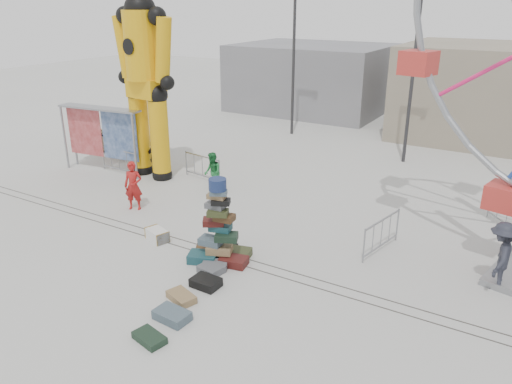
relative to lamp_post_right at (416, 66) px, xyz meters
The scene contains 26 objects.
ground 14.09m from the lamp_post_right, 103.39° to the right, with size 90.00×90.00×0.00m, color #9E9E99.
track_line_near 13.54m from the lamp_post_right, 104.01° to the right, with size 40.00×0.04×0.01m, color #47443F.
track_line_far 13.18m from the lamp_post_right, 104.46° to the right, with size 40.00×0.04×0.01m, color #47443F.
building_left 13.00m from the lamp_post_right, 135.30° to the left, with size 10.00×8.00×4.40m, color gray.
lamp_post_right is the anchor object (origin of this frame).
lamp_post_left 7.28m from the lamp_post_right, 164.05° to the left, with size 1.41×0.25×8.00m.
suitcase_tower 13.18m from the lamp_post_right, 99.65° to the right, with size 1.94×1.68×2.58m.
crash_test_dummy 11.83m from the lamp_post_right, 139.49° to the right, with size 3.34×1.46×8.37m.
banner_scaffold 14.15m from the lamp_post_right, 143.46° to the right, with size 4.06×1.17×2.90m.
steamer_trunk 13.91m from the lamp_post_right, 110.25° to the right, with size 0.79×0.46×0.37m, color silver.
row_case_0 13.21m from the lamp_post_right, 98.50° to the right, with size 0.77×0.51×0.21m, color #383F1F.
row_case_1 14.04m from the lamp_post_right, 98.24° to the right, with size 0.66×0.54×0.21m, color #5C5E64.
row_case_2 14.62m from the lamp_post_right, 96.61° to the right, with size 0.77×0.56×0.24m, color black.
row_case_3 15.46m from the lamp_post_right, 96.78° to the right, with size 0.80×0.48×0.19m, color olive.
row_case_4 16.16m from the lamp_post_right, 95.23° to the right, with size 0.87×0.55×0.24m, color #495D69.
row_case_5 17.02m from the lamp_post_right, 94.65° to the right, with size 0.79×0.46×0.17m, color #1A2F20.
barricade_dummy_a 14.06m from the lamp_post_right, 151.14° to the right, with size 2.00×0.10×1.10m, color gray, non-canonical shape.
barricade_dummy_b 13.87m from the lamp_post_right, 142.18° to the right, with size 2.00×0.10×1.10m, color gray, non-canonical shape.
barricade_dummy_c 10.51m from the lamp_post_right, 134.16° to the right, with size 2.00×0.10×1.10m, color gray, non-canonical shape.
barricade_wheel_front 10.41m from the lamp_post_right, 79.25° to the right, with size 2.00×0.10×1.10m, color gray, non-canonical shape.
barricade_wheel_back 8.48m from the lamp_post_right, 49.19° to the right, with size 2.00×0.10×1.10m, color gray, non-canonical shape.
pedestrian_red 13.42m from the lamp_post_right, 122.86° to the right, with size 0.66×0.43×1.82m, color #A21917.
pedestrian_green 10.37m from the lamp_post_right, 125.24° to the right, with size 0.79×0.61×1.62m, color #1A6B30.
pedestrian_black 12.26m from the lamp_post_right, 139.39° to the right, with size 0.93×0.39×1.58m, color black.
pedestrian_grey 11.69m from the lamp_post_right, 62.78° to the right, with size 1.22×0.70×1.90m, color #23252F.
parked_suv 14.67m from the lamp_post_right, 156.82° to the right, with size 1.93×4.19×1.16m, color #988C62.
Camera 1 is at (8.61, -10.16, 7.23)m, focal length 35.00 mm.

